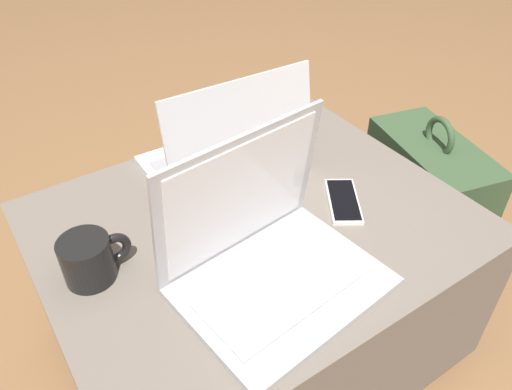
# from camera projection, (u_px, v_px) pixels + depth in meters

# --- Properties ---
(ground_plane) EXTENTS (14.00, 14.00, 0.00)m
(ground_plane) POSITION_uv_depth(u_px,v_px,m) (255.00, 345.00, 1.29)
(ground_plane) COLOR olive
(ottoman) EXTENTS (0.84, 0.68, 0.43)m
(ottoman) POSITION_uv_depth(u_px,v_px,m) (255.00, 289.00, 1.15)
(ottoman) COLOR #3D3832
(ottoman) RESTS_ON ground_plane
(laptop_near) EXTENTS (0.37, 0.30, 0.27)m
(laptop_near) POSITION_uv_depth(u_px,v_px,m) (268.00, 255.00, 0.86)
(laptop_near) COLOR #B7B7BC
(laptop_near) RESTS_ON ottoman
(laptop_far) EXTENTS (0.35, 0.25, 0.25)m
(laptop_far) POSITION_uv_depth(u_px,v_px,m) (228.00, 153.00, 1.11)
(laptop_far) COLOR silver
(laptop_far) RESTS_ON ottoman
(cell_phone) EXTENTS (0.13, 0.16, 0.01)m
(cell_phone) POSITION_uv_depth(u_px,v_px,m) (343.00, 201.00, 1.06)
(cell_phone) COLOR white
(cell_phone) RESTS_ON ottoman
(backpack) EXTENTS (0.30, 0.39, 0.50)m
(backpack) POSITION_uv_depth(u_px,v_px,m) (423.00, 210.00, 1.39)
(backpack) COLOR #385133
(backpack) RESTS_ON ground_plane
(coffee_mug) EXTENTS (0.13, 0.09, 0.09)m
(coffee_mug) POSITION_uv_depth(u_px,v_px,m) (90.00, 259.00, 0.87)
(coffee_mug) COLOR black
(coffee_mug) RESTS_ON ottoman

